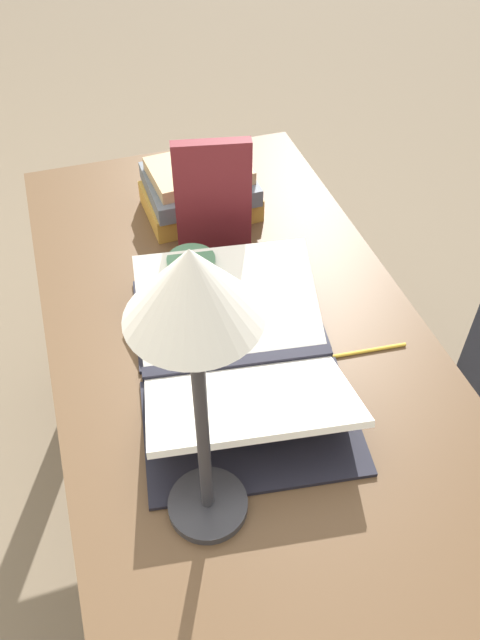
{
  "coord_description": "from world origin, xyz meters",
  "views": [
    {
      "loc": [
        -0.81,
        0.25,
        1.6
      ],
      "look_at": [
        -0.06,
        0.01,
        0.8
      ],
      "focal_mm": 35.0,
      "sensor_mm": 36.0,
      "label": 1
    }
  ],
  "objects": [
    {
      "name": "coffee_mug",
      "position": [
        0.11,
        0.06,
        0.78
      ],
      "size": [
        0.09,
        0.12,
        0.1
      ],
      "rotation": [
        0.0,
        0.0,
        1.14
      ],
      "color": "#4C7F5B",
      "rests_on": "reading_desk"
    },
    {
      "name": "ground_plane",
      "position": [
        0.0,
        0.0,
        0.0
      ],
      "size": [
        12.0,
        12.0,
        0.0
      ],
      "primitive_type": "plane",
      "color": "#70604C"
    },
    {
      "name": "book_stack_tall",
      "position": [
        0.39,
        -0.03,
        0.78
      ],
      "size": [
        0.21,
        0.26,
        0.12
      ],
      "color": "#BC8933",
      "rests_on": "reading_desk"
    },
    {
      "name": "open_book",
      "position": [
        -0.1,
        0.03,
        0.76
      ],
      "size": [
        0.57,
        0.43,
        0.1
      ],
      "rotation": [
        0.0,
        0.0,
        -0.14
      ],
      "color": "black",
      "rests_on": "reading_desk"
    },
    {
      "name": "reading_lamp",
      "position": [
        -0.35,
        0.15,
        1.13
      ],
      "size": [
        0.15,
        0.15,
        0.5
      ],
      "color": "#2D2D33",
      "rests_on": "reading_desk"
    },
    {
      "name": "reading_desk",
      "position": [
        0.0,
        0.0,
        0.63
      ],
      "size": [
        1.38,
        0.72,
        0.72
      ],
      "color": "brown",
      "rests_on": "ground_plane"
    },
    {
      "name": "pencil",
      "position": [
        -0.14,
        -0.21,
        0.73
      ],
      "size": [
        0.02,
        0.16,
        0.01
      ],
      "rotation": [
        0.0,
        0.0,
        -0.09
      ],
      "color": "gold",
      "rests_on": "reading_desk"
    },
    {
      "name": "book_standing_upright",
      "position": [
        0.23,
        -0.02,
        0.86
      ],
      "size": [
        0.06,
        0.16,
        0.27
      ],
      "rotation": [
        0.0,
        0.0,
        -0.2
      ],
      "color": "maroon",
      "rests_on": "reading_desk"
    }
  ]
}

